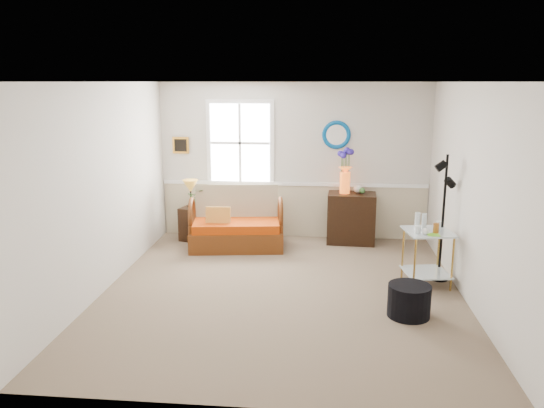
# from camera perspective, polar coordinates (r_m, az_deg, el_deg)

# --- Properties ---
(floor) EXTENTS (4.50, 5.00, 0.01)m
(floor) POSITION_cam_1_polar(r_m,az_deg,el_deg) (6.84, 1.07, -9.33)
(floor) COLOR gray
(floor) RESTS_ON ground
(ceiling) EXTENTS (4.50, 5.00, 0.01)m
(ceiling) POSITION_cam_1_polar(r_m,az_deg,el_deg) (6.33, 1.17, 13.01)
(ceiling) COLOR white
(ceiling) RESTS_ON walls
(walls) EXTENTS (4.51, 5.01, 2.60)m
(walls) POSITION_cam_1_polar(r_m,az_deg,el_deg) (6.46, 1.12, 1.40)
(walls) COLOR beige
(walls) RESTS_ON floor
(wainscot) EXTENTS (4.46, 0.02, 0.90)m
(wainscot) POSITION_cam_1_polar(r_m,az_deg,el_deg) (9.06, 2.29, -0.72)
(wainscot) COLOR #BFB192
(wainscot) RESTS_ON walls
(chair_rail) EXTENTS (4.46, 0.04, 0.06)m
(chair_rail) POSITION_cam_1_polar(r_m,az_deg,el_deg) (8.95, 2.31, 2.19)
(chair_rail) COLOR white
(chair_rail) RESTS_ON walls
(window) EXTENTS (1.14, 0.06, 1.44)m
(window) POSITION_cam_1_polar(r_m,az_deg,el_deg) (8.94, -3.45, 6.57)
(window) COLOR white
(window) RESTS_ON walls
(picture) EXTENTS (0.28, 0.03, 0.28)m
(picture) POSITION_cam_1_polar(r_m,az_deg,el_deg) (9.17, -9.79, 6.25)
(picture) COLOR #BB7D26
(picture) RESTS_ON walls
(mirror) EXTENTS (0.47, 0.07, 0.47)m
(mirror) POSITION_cam_1_polar(r_m,az_deg,el_deg) (8.83, 6.94, 7.40)
(mirror) COLOR #025999
(mirror) RESTS_ON walls
(loveseat) EXTENTS (1.55, 1.01, 0.95)m
(loveseat) POSITION_cam_1_polar(r_m,az_deg,el_deg) (8.45, -3.85, -1.57)
(loveseat) COLOR #5C2708
(loveseat) RESTS_ON floor
(throw_pillow) EXTENTS (0.39, 0.11, 0.38)m
(throw_pillow) POSITION_cam_1_polar(r_m,az_deg,el_deg) (8.34, -5.81, -1.62)
(throw_pillow) COLOR #C65C08
(throw_pillow) RESTS_ON loveseat
(lamp_stand) EXTENTS (0.39, 0.39, 0.56)m
(lamp_stand) POSITION_cam_1_polar(r_m,az_deg,el_deg) (8.97, -8.70, -2.12)
(lamp_stand) COLOR black
(lamp_stand) RESTS_ON floor
(table_lamp) EXTENTS (0.34, 0.34, 0.47)m
(table_lamp) POSITION_cam_1_polar(r_m,az_deg,el_deg) (8.86, -8.74, 1.09)
(table_lamp) COLOR #BA8227
(table_lamp) RESTS_ON lamp_stand
(potted_plant) EXTENTS (0.32, 0.35, 0.26)m
(potted_plant) POSITION_cam_1_polar(r_m,az_deg,el_deg) (8.83, -8.01, 0.39)
(potted_plant) COLOR #3A672E
(potted_plant) RESTS_ON lamp_stand
(cabinet) EXTENTS (0.80, 0.54, 0.83)m
(cabinet) POSITION_cam_1_polar(r_m,az_deg,el_deg) (8.81, 8.52, -1.51)
(cabinet) COLOR black
(cabinet) RESTS_ON floor
(flower_vase) EXTENTS (0.28, 0.28, 0.72)m
(flower_vase) POSITION_cam_1_polar(r_m,az_deg,el_deg) (8.66, 7.88, 3.50)
(flower_vase) COLOR orange
(flower_vase) RESTS_ON cabinet
(side_table) EXTENTS (0.66, 0.66, 0.73)m
(side_table) POSITION_cam_1_polar(r_m,az_deg,el_deg) (7.22, 16.32, -5.58)
(side_table) COLOR #AF8737
(side_table) RESTS_ON floor
(tabletop_items) EXTENTS (0.38, 0.38, 0.23)m
(tabletop_items) POSITION_cam_1_polar(r_m,az_deg,el_deg) (7.03, 16.42, -2.02)
(tabletop_items) COLOR silver
(tabletop_items) RESTS_ON side_table
(floor_lamp) EXTENTS (0.27, 0.27, 1.69)m
(floor_lamp) POSITION_cam_1_polar(r_m,az_deg,el_deg) (7.32, 17.91, -1.49)
(floor_lamp) COLOR black
(floor_lamp) RESTS_ON floor
(ottoman) EXTENTS (0.49, 0.49, 0.37)m
(ottoman) POSITION_cam_1_polar(r_m,az_deg,el_deg) (6.28, 14.52, -10.03)
(ottoman) COLOR black
(ottoman) RESTS_ON floor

